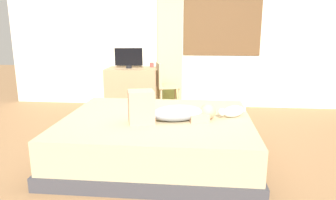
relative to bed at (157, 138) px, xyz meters
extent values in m
plane|color=olive|center=(0.09, 0.00, -0.24)|extent=(16.00, 16.00, 0.00)
cube|color=beige|center=(0.09, 2.47, 1.21)|extent=(6.40, 0.12, 2.90)
cube|color=brown|center=(0.84, 2.40, 1.36)|extent=(1.36, 0.02, 1.29)
cube|color=white|center=(0.84, 2.40, 1.36)|extent=(1.28, 0.02, 1.21)
cube|color=#38383D|center=(0.00, 0.00, -0.17)|extent=(2.10, 1.78, 0.14)
cube|color=tan|center=(0.00, 0.00, 0.07)|extent=(2.04, 1.73, 0.34)
ellipsoid|color=#8C939E|center=(0.23, -0.11, 0.33)|extent=(0.61, 0.40, 0.17)
sphere|color=tan|center=(0.55, -0.02, 0.33)|extent=(0.17, 0.17, 0.17)
cube|color=tan|center=(-0.14, -0.21, 0.41)|extent=(0.32, 0.30, 0.34)
cube|color=tan|center=(0.44, -0.05, 0.28)|extent=(0.27, 0.32, 0.08)
ellipsoid|color=silver|center=(0.84, 0.09, 0.31)|extent=(0.28, 0.23, 0.13)
sphere|color=silver|center=(0.71, 0.01, 0.32)|extent=(0.08, 0.08, 0.08)
cylinder|color=silver|center=(0.97, 0.16, 0.37)|extent=(0.03, 0.03, 0.16)
cube|color=#997A56|center=(-0.71, 2.07, 0.13)|extent=(0.90, 0.56, 0.74)
cylinder|color=black|center=(-0.77, 2.07, 0.53)|extent=(0.10, 0.10, 0.05)
cube|color=black|center=(-0.77, 2.07, 0.70)|extent=(0.48, 0.10, 0.30)
cylinder|color=#B23D38|center=(-0.40, 2.25, 0.54)|extent=(0.07, 0.07, 0.08)
cylinder|color=tan|center=(0.05, 2.13, -0.02)|extent=(0.04, 0.04, 0.44)
cylinder|color=tan|center=(0.13, 1.83, -0.02)|extent=(0.04, 0.04, 0.44)
cylinder|color=tan|center=(-0.25, 2.05, -0.02)|extent=(0.04, 0.04, 0.44)
cylinder|color=tan|center=(-0.17, 1.75, -0.02)|extent=(0.04, 0.04, 0.44)
cube|color=tan|center=(-0.06, 1.94, 0.22)|extent=(0.47, 0.47, 0.04)
cube|color=tan|center=(-0.22, 1.89, 0.43)|extent=(0.14, 0.38, 0.38)
cube|color=#ADCC75|center=(-0.08, 2.35, 1.10)|extent=(0.44, 0.06, 2.68)
camera|label=1|loc=(0.44, -3.26, 1.23)|focal=33.09mm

